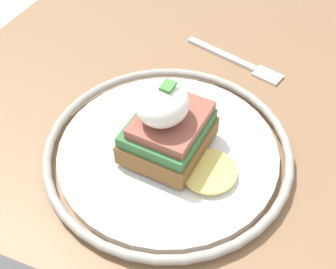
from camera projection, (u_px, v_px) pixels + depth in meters
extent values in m
cube|color=#846042|center=(165.00, 193.00, 0.50)|extent=(1.03, 0.69, 0.03)
cylinder|color=#846042|center=(150.00, 101.00, 1.13)|extent=(0.06, 0.06, 0.71)
cylinder|color=white|center=(168.00, 153.00, 0.51)|extent=(0.24, 0.24, 0.01)
torus|color=gray|center=(168.00, 150.00, 0.51)|extent=(0.27, 0.27, 0.01)
cube|color=brown|center=(168.00, 140.00, 0.50)|extent=(0.09, 0.08, 0.02)
cube|color=#38703D|center=(168.00, 128.00, 0.48)|extent=(0.09, 0.07, 0.01)
cube|color=brown|center=(171.00, 120.00, 0.48)|extent=(0.08, 0.06, 0.01)
ellipsoid|color=white|center=(163.00, 104.00, 0.45)|extent=(0.06, 0.05, 0.04)
cylinder|color=#EAD166|center=(209.00, 171.00, 0.48)|extent=(0.06, 0.06, 0.00)
cube|color=#47843D|center=(168.00, 86.00, 0.44)|extent=(0.02, 0.01, 0.00)
cube|color=silver|center=(221.00, 54.00, 0.64)|extent=(0.03, 0.11, 0.00)
cube|color=silver|center=(268.00, 76.00, 0.61)|extent=(0.03, 0.04, 0.00)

